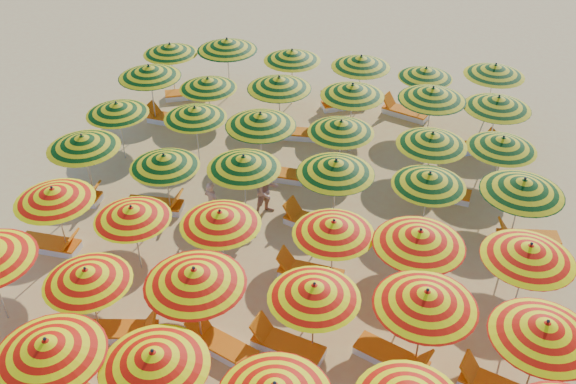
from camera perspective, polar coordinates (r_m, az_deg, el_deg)
The scene contains 59 objects.
ground at distance 18.01m, azimuth -0.29°, elevation -5.05°, with size 120.00×120.00×0.00m, color #D4B45E.
umbrella_7 at distance 13.57m, azimuth -20.60°, elevation -12.81°, with size 2.30×2.30×2.38m.
umbrella_8 at distance 12.91m, azimuth -11.86°, elevation -14.32°, with size 2.88×2.88×2.30m.
umbrella_13 at distance 15.13m, azimuth -17.48°, elevation -7.10°, with size 2.64×2.64×2.14m.
umbrella_14 at distance 14.21m, azimuth -8.31°, elevation -7.44°, with size 2.71×2.71×2.42m.
umbrella_15 at distance 14.04m, azimuth 2.35°, elevation -8.79°, with size 2.39×2.39×2.19m.
umbrella_16 at distance 13.94m, azimuth 12.19°, elevation -9.22°, with size 2.76×2.76×2.39m.
umbrella_17 at distance 14.06m, azimuth 21.91°, elevation -11.28°, with size 2.55×2.55×2.35m.
umbrella_18 at distance 17.77m, azimuth -20.14°, elevation -0.22°, with size 2.46×2.46×2.23m.
umbrella_19 at distance 16.72m, azimuth -13.72°, elevation -1.83°, with size 2.23×2.23×2.10m.
umbrella_20 at distance 16.06m, azimuth -6.05°, elevation -2.29°, with size 2.40×2.40×2.19m.
umbrella_21 at distance 15.73m, azimuth 4.08°, elevation -3.16°, with size 2.12×2.12×2.17m.
umbrella_22 at distance 15.45m, azimuth 11.63°, elevation -3.99°, with size 2.32×2.32×2.36m.
umbrella_23 at distance 15.82m, azimuth 20.67°, elevation -4.99°, with size 2.60×2.60×2.31m.
umbrella_24 at distance 19.74m, azimuth -17.79°, elevation 4.27°, with size 2.75×2.75×2.28m.
umbrella_25 at distance 18.51m, azimuth -10.94°, elevation 2.74°, with size 2.35×2.35×2.13m.
umbrella_26 at distance 17.98m, azimuth -3.96°, elevation 2.65°, with size 2.76×2.76×2.24m.
umbrella_27 at distance 17.67m, azimuth 4.28°, elevation 2.24°, with size 2.58×2.58×2.31m.
umbrella_28 at distance 17.79m, azimuth 12.45°, elevation 1.11°, with size 2.50×2.50×2.16m.
umbrella_29 at distance 17.92m, azimuth 20.19°, elevation 0.50°, with size 2.78×2.78×2.35m.
umbrella_30 at distance 21.54m, azimuth -14.98°, elevation 7.19°, with size 2.53×2.53×2.15m.
umbrella_31 at distance 20.76m, azimuth -8.27°, elevation 7.00°, with size 2.57×2.57×2.16m.
umbrella_32 at distance 19.84m, azimuth -2.46°, elevation 6.45°, with size 2.49×2.49×2.35m.
umbrella_33 at distance 19.79m, azimuth 4.74°, elevation 5.82°, with size 2.41×2.41×2.19m.
umbrella_34 at distance 19.48m, azimuth 12.70°, elevation 4.62°, with size 2.76×2.76×2.24m.
umbrella_35 at distance 19.93m, azimuth 18.53°, elevation 4.15°, with size 2.08×2.08×2.18m.
umbrella_36 at distance 23.38m, azimuth -12.24°, elevation 10.43°, with size 2.74×2.74×2.35m.
umbrella_37 at distance 22.62m, azimuth -7.13°, elevation 9.57°, with size 2.06×2.06×2.14m.
umbrella_38 at distance 22.07m, azimuth -0.79°, elevation 9.68°, with size 2.55×2.55×2.35m.
umbrella_39 at distance 21.78m, azimuth 5.76°, elevation 9.00°, with size 2.41×2.41×2.30m.
umbrella_40 at distance 21.80m, azimuth 12.73°, elevation 8.52°, with size 2.68×2.68×2.38m.
umbrella_41 at distance 21.94m, azimuth 18.17°, elevation 7.57°, with size 2.59×2.59×2.31m.
umbrella_42 at distance 25.39m, azimuth -10.44°, elevation 12.41°, with size 2.48×2.48×2.20m.
umbrella_43 at distance 24.95m, azimuth -5.44°, elevation 12.92°, with size 2.31×2.31×2.43m.
umbrella_44 at distance 24.31m, azimuth 0.36°, elevation 12.06°, with size 2.35×2.35×2.26m.
umbrella_45 at distance 23.86m, azimuth 6.51°, elevation 11.45°, with size 2.22×2.22×2.30m.
umbrella_46 at distance 23.84m, azimuth 12.15°, elevation 10.33°, with size 2.00×2.00×2.08m.
umbrella_47 at distance 24.26m, azimuth 17.92°, elevation 10.29°, with size 2.74×2.74×2.28m.
lounger_9 at distance 16.11m, azimuth -14.39°, elevation -11.90°, with size 1.81×0.86×0.69m.
lounger_10 at distance 15.42m, azimuth -5.99°, elevation -13.41°, with size 1.82×1.21×0.69m.
lounger_11 at distance 15.34m, azimuth -0.14°, elevation -13.48°, with size 1.82×1.02×0.69m.
lounger_12 at distance 15.30m, azimuth 9.32°, elevation -14.34°, with size 1.82×1.22×0.69m.
lounger_14 at distance 19.08m, azimuth -20.31°, elevation -4.40°, with size 1.76×0.67×0.69m.
lounger_15 at distance 17.06m, azimuth 1.89°, elevation -7.19°, with size 1.79×0.79×0.69m.
lounger_16 at distance 20.77m, azimuth -18.39°, elevation -0.34°, with size 1.76×0.65×0.69m.
lounger_17 at distance 19.73m, azimuth -11.66°, elevation -1.17°, with size 1.75×0.62×0.69m.
lounger_18 at distance 18.66m, azimuth 2.13°, elevation -2.76°, with size 1.83×1.13×0.69m.
lounger_19 at distance 19.32m, azimuth 20.42°, elevation -3.89°, with size 1.79×0.79×0.69m.
lounger_20 at distance 20.71m, azimuth -1.00°, elevation 1.63°, with size 1.77×0.70×0.69m.
lounger_21 at distance 20.43m, azimuth 13.44°, elevation -0.01°, with size 1.81×0.86×0.69m.
lounger_22 at distance 24.16m, azimuth -10.46°, elevation 6.40°, with size 1.79×0.81×0.69m.
lounger_23 at distance 22.88m, azimuth 0.48°, elevation 5.25°, with size 1.75×0.64×0.69m.
lounger_24 at distance 22.73m, azimuth 4.21°, elevation 4.93°, with size 1.82×1.25×0.69m.
lounger_25 at distance 22.97m, azimuth 16.03°, elevation 3.87°, with size 1.82×1.24×0.69m.
lounger_26 at distance 25.84m, azimuth -8.85°, elevation 8.62°, with size 1.82×1.17×0.69m.
lounger_27 at distance 24.88m, azimuth 4.89°, elevation 7.81°, with size 1.82×1.25×0.69m.
lounger_28 at distance 24.62m, azimuth 10.28°, elevation 7.01°, with size 1.82×1.20×0.69m.
beachgoer_b at distance 18.83m, azimuth -1.88°, elevation 0.08°, with size 0.77×0.60×1.58m, color tan.
beachgoer_a at distance 18.69m, azimuth -6.79°, elevation -0.90°, with size 0.50×0.33×1.37m, color tan.
Camera 1 is at (2.55, -13.38, 11.78)m, focal length 40.00 mm.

